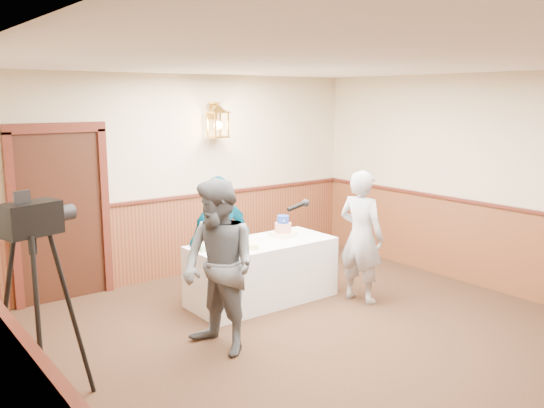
{
  "coord_description": "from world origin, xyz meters",
  "views": [
    {
      "loc": [
        -3.7,
        -3.59,
        2.49
      ],
      "look_at": [
        0.32,
        1.7,
        1.25
      ],
      "focal_mm": 38.0,
      "sensor_mm": 36.0,
      "label": 1
    }
  ],
  "objects_px": {
    "tv_camera_rig": "(39,323)",
    "tiered_cake": "(283,228)",
    "display_table": "(262,271)",
    "sheet_cake_yellow": "(244,246)",
    "assistant_p": "(221,239)",
    "sheet_cake_green": "(210,246)",
    "interviewer": "(219,267)",
    "baker": "(361,237)"
  },
  "relations": [
    {
      "from": "interviewer",
      "to": "assistant_p",
      "type": "bearing_deg",
      "value": 137.88
    },
    {
      "from": "tiered_cake",
      "to": "display_table",
      "type": "bearing_deg",
      "value": -169.5
    },
    {
      "from": "sheet_cake_yellow",
      "to": "tv_camera_rig",
      "type": "xyz_separation_m",
      "value": [
        -2.57,
        -0.94,
        -0.01
      ]
    },
    {
      "from": "sheet_cake_green",
      "to": "tiered_cake",
      "type": "bearing_deg",
      "value": -1.48
    },
    {
      "from": "interviewer",
      "to": "baker",
      "type": "relative_size",
      "value": 1.06
    },
    {
      "from": "sheet_cake_yellow",
      "to": "assistant_p",
      "type": "xyz_separation_m",
      "value": [
        -0.02,
        0.48,
        -0.0
      ]
    },
    {
      "from": "display_table",
      "to": "sheet_cake_green",
      "type": "height_order",
      "value": "sheet_cake_green"
    },
    {
      "from": "assistant_p",
      "to": "tiered_cake",
      "type": "bearing_deg",
      "value": 152.25
    },
    {
      "from": "tv_camera_rig",
      "to": "display_table",
      "type": "bearing_deg",
      "value": 4.61
    },
    {
      "from": "sheet_cake_yellow",
      "to": "baker",
      "type": "distance_m",
      "value": 1.44
    },
    {
      "from": "tv_camera_rig",
      "to": "baker",
      "type": "bearing_deg",
      "value": -10.46
    },
    {
      "from": "display_table",
      "to": "baker",
      "type": "height_order",
      "value": "baker"
    },
    {
      "from": "tiered_cake",
      "to": "tv_camera_rig",
      "type": "xyz_separation_m",
      "value": [
        -3.3,
        -1.13,
        -0.08
      ]
    },
    {
      "from": "interviewer",
      "to": "tv_camera_rig",
      "type": "distance_m",
      "value": 1.75
    },
    {
      "from": "sheet_cake_yellow",
      "to": "sheet_cake_green",
      "type": "bearing_deg",
      "value": 145.86
    },
    {
      "from": "sheet_cake_green",
      "to": "tv_camera_rig",
      "type": "xyz_separation_m",
      "value": [
        -2.24,
        -1.16,
        -0.01
      ]
    },
    {
      "from": "interviewer",
      "to": "sheet_cake_green",
      "type": "bearing_deg",
      "value": 143.91
    },
    {
      "from": "display_table",
      "to": "sheet_cake_yellow",
      "type": "height_order",
      "value": "sheet_cake_yellow"
    },
    {
      "from": "display_table",
      "to": "assistant_p",
      "type": "distance_m",
      "value": 0.65
    },
    {
      "from": "assistant_p",
      "to": "tv_camera_rig",
      "type": "height_order",
      "value": "tv_camera_rig"
    },
    {
      "from": "sheet_cake_yellow",
      "to": "sheet_cake_green",
      "type": "xyz_separation_m",
      "value": [
        -0.33,
        0.22,
        0.0
      ]
    },
    {
      "from": "assistant_p",
      "to": "display_table",
      "type": "bearing_deg",
      "value": 129.12
    },
    {
      "from": "sheet_cake_yellow",
      "to": "assistant_p",
      "type": "height_order",
      "value": "assistant_p"
    },
    {
      "from": "tiered_cake",
      "to": "sheet_cake_green",
      "type": "relative_size",
      "value": 1.08
    },
    {
      "from": "display_table",
      "to": "interviewer",
      "type": "xyz_separation_m",
      "value": [
        -1.18,
        -0.9,
        0.49
      ]
    },
    {
      "from": "display_table",
      "to": "interviewer",
      "type": "relative_size",
      "value": 1.04
    },
    {
      "from": "sheet_cake_green",
      "to": "display_table",
      "type": "bearing_deg",
      "value": -8.22
    },
    {
      "from": "tiered_cake",
      "to": "sheet_cake_green",
      "type": "xyz_separation_m",
      "value": [
        -1.06,
        0.03,
        -0.07
      ]
    },
    {
      "from": "sheet_cake_yellow",
      "to": "interviewer",
      "type": "bearing_deg",
      "value": -136.85
    },
    {
      "from": "display_table",
      "to": "tv_camera_rig",
      "type": "height_order",
      "value": "tv_camera_rig"
    },
    {
      "from": "display_table",
      "to": "assistant_p",
      "type": "bearing_deg",
      "value": 135.79
    },
    {
      "from": "tv_camera_rig",
      "to": "tiered_cake",
      "type": "bearing_deg",
      "value": 3.56
    },
    {
      "from": "interviewer",
      "to": "baker",
      "type": "height_order",
      "value": "interviewer"
    },
    {
      "from": "interviewer",
      "to": "display_table",
      "type": "bearing_deg",
      "value": 117.99
    },
    {
      "from": "baker",
      "to": "display_table",
      "type": "bearing_deg",
      "value": 41.27
    },
    {
      "from": "tiered_cake",
      "to": "assistant_p",
      "type": "relative_size",
      "value": 0.2
    },
    {
      "from": "tiered_cake",
      "to": "sheet_cake_yellow",
      "type": "xyz_separation_m",
      "value": [
        -0.73,
        -0.2,
        -0.08
      ]
    },
    {
      "from": "sheet_cake_green",
      "to": "interviewer",
      "type": "distance_m",
      "value": 1.12
    },
    {
      "from": "display_table",
      "to": "sheet_cake_yellow",
      "type": "bearing_deg",
      "value": -160.28
    },
    {
      "from": "sheet_cake_green",
      "to": "baker",
      "type": "distance_m",
      "value": 1.84
    },
    {
      "from": "interviewer",
      "to": "assistant_p",
      "type": "height_order",
      "value": "interviewer"
    },
    {
      "from": "baker",
      "to": "assistant_p",
      "type": "relative_size",
      "value": 1.05
    }
  ]
}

